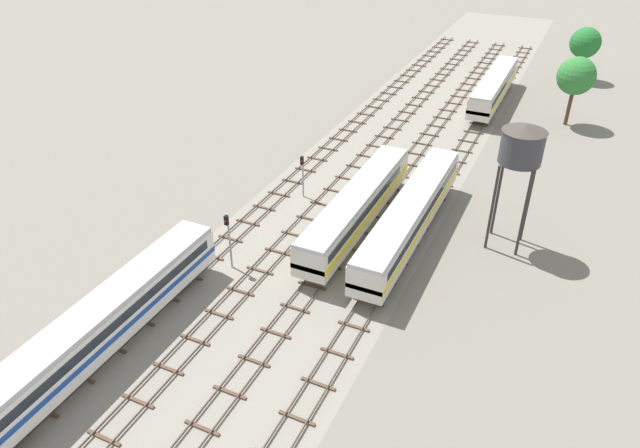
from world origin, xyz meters
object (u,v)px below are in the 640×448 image
passenger_coach_centre_mid (410,214)px  water_tower (522,147)px  signal_post_nearest (229,234)px  diesel_railcar_centre_left_near (357,205)px  diesel_railcar_centre_midfar (494,86)px  signal_post_near (303,170)px  passenger_coach_far_left_nearest (102,322)px

passenger_coach_centre_mid → water_tower: bearing=20.3°
passenger_coach_centre_mid → signal_post_nearest: signal_post_nearest is taller
diesel_railcar_centre_left_near → water_tower: 14.55m
diesel_railcar_centre_midfar → signal_post_near: signal_post_near is taller
passenger_coach_centre_mid → water_tower: 10.57m
signal_post_nearest → signal_post_near: signal_post_nearest is taller
diesel_railcar_centre_midfar → diesel_railcar_centre_left_near: bearing=-97.2°
passenger_coach_far_left_nearest → signal_post_nearest: (2.37, 11.81, 0.65)m
passenger_coach_centre_mid → water_tower: water_tower is taller
passenger_coach_centre_mid → signal_post_near: signal_post_near is taller
signal_post_near → water_tower: bearing=-0.3°
diesel_railcar_centre_midfar → signal_post_nearest: signal_post_nearest is taller
diesel_railcar_centre_midfar → signal_post_nearest: size_ratio=4.00×
water_tower → signal_post_near: water_tower is taller
diesel_railcar_centre_left_near → signal_post_nearest: size_ratio=4.00×
passenger_coach_far_left_nearest → water_tower: bearing=48.6°
diesel_railcar_centre_left_near → signal_post_near: (-7.12, 3.51, 0.32)m
passenger_coach_far_left_nearest → signal_post_near: bearing=84.6°
passenger_coach_far_left_nearest → signal_post_near: size_ratio=4.86×
diesel_railcar_centre_left_near → diesel_railcar_centre_midfar: (4.75, 37.80, 0.00)m
passenger_coach_far_left_nearest → diesel_railcar_centre_left_near: bearing=66.2°
signal_post_near → passenger_coach_centre_mid: bearing=-14.0°
diesel_railcar_centre_left_near → signal_post_near: size_ratio=4.53×
passenger_coach_far_left_nearest → signal_post_nearest: signal_post_nearest is taller
passenger_coach_centre_mid → water_tower: size_ratio=1.99×
water_tower → signal_post_near: 20.60m
signal_post_nearest → diesel_railcar_centre_left_near: bearing=53.7°
diesel_railcar_centre_left_near → passenger_coach_centre_mid: size_ratio=0.93×
passenger_coach_centre_mid → passenger_coach_far_left_nearest: bearing=-122.9°
passenger_coach_centre_mid → diesel_railcar_centre_midfar: same height
signal_post_near → passenger_coach_far_left_nearest: bearing=-95.4°
passenger_coach_far_left_nearest → diesel_railcar_centre_midfar: 60.98m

